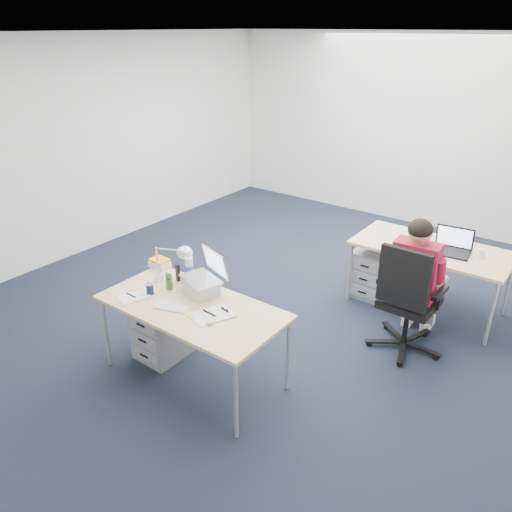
# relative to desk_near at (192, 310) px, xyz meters

# --- Properties ---
(floor) EXTENTS (7.00, 7.00, 0.00)m
(floor) POSITION_rel_desk_near_xyz_m (-0.13, 1.39, -0.68)
(floor) COLOR black
(floor) RESTS_ON ground
(room) EXTENTS (6.02, 7.02, 2.80)m
(room) POSITION_rel_desk_near_xyz_m (-0.13, 1.39, 1.03)
(room) COLOR silver
(room) RESTS_ON ground
(desk_near) EXTENTS (1.60, 0.80, 0.73)m
(desk_near) POSITION_rel_desk_near_xyz_m (0.00, 0.00, 0.00)
(desk_near) COLOR tan
(desk_near) RESTS_ON ground
(desk_far) EXTENTS (1.60, 0.80, 0.73)m
(desk_far) POSITION_rel_desk_near_xyz_m (1.20, 2.41, 0.00)
(desk_far) COLOR tan
(desk_far) RESTS_ON ground
(office_chair) EXTENTS (0.73, 0.73, 1.12)m
(office_chair) POSITION_rel_desk_near_xyz_m (1.32, 1.51, -0.37)
(office_chair) COLOR black
(office_chair) RESTS_ON ground
(seated_person) EXTENTS (0.42, 0.72, 1.32)m
(seated_person) POSITION_rel_desk_near_xyz_m (1.31, 1.69, -0.02)
(seated_person) COLOR maroon
(seated_person) RESTS_ON ground
(drawer_pedestal_near) EXTENTS (0.40, 0.50, 0.55)m
(drawer_pedestal_near) POSITION_rel_desk_near_xyz_m (-0.47, 0.08, -0.41)
(drawer_pedestal_near) COLOR gray
(drawer_pedestal_near) RESTS_ON ground
(drawer_pedestal_far) EXTENTS (0.40, 0.50, 0.55)m
(drawer_pedestal_far) POSITION_rel_desk_near_xyz_m (0.60, 2.36, -0.41)
(drawer_pedestal_far) COLOR gray
(drawer_pedestal_far) RESTS_ON ground
(silver_laptop) EXTENTS (0.43, 0.38, 0.38)m
(silver_laptop) POSITION_rel_desk_near_xyz_m (-0.08, 0.20, 0.24)
(silver_laptop) COLOR silver
(silver_laptop) RESTS_ON desk_near
(wireless_keyboard) EXTENTS (0.31, 0.20, 0.01)m
(wireless_keyboard) POSITION_rel_desk_near_xyz_m (-0.10, -0.13, 0.05)
(wireless_keyboard) COLOR white
(wireless_keyboard) RESTS_ON desk_near
(computer_mouse) EXTENTS (0.09, 0.11, 0.03)m
(computer_mouse) POSITION_rel_desk_near_xyz_m (0.31, -0.11, 0.06)
(computer_mouse) COLOR white
(computer_mouse) RESTS_ON desk_near
(headphones) EXTENTS (0.25, 0.20, 0.04)m
(headphones) POSITION_rel_desk_near_xyz_m (-0.07, 0.21, 0.07)
(headphones) COLOR black
(headphones) RESTS_ON desk_near
(can_koozie) EXTENTS (0.07, 0.07, 0.10)m
(can_koozie) POSITION_rel_desk_near_xyz_m (-0.42, -0.07, 0.10)
(can_koozie) COLOR #131C3C
(can_koozie) RESTS_ON desk_near
(water_bottle) EXTENTS (0.09, 0.09, 0.25)m
(water_bottle) POSITION_rel_desk_near_xyz_m (-0.34, 0.34, 0.17)
(water_bottle) COLOR silver
(water_bottle) RESTS_ON desk_near
(bear_figurine) EXTENTS (0.10, 0.09, 0.16)m
(bear_figurine) POSITION_rel_desk_near_xyz_m (-0.36, 0.10, 0.13)
(bear_figurine) COLOR #246A1C
(bear_figurine) RESTS_ON desk_near
(book_stack) EXTENTS (0.20, 0.16, 0.08)m
(book_stack) POSITION_rel_desk_near_xyz_m (-0.75, 0.35, 0.09)
(book_stack) COLOR silver
(book_stack) RESTS_ON desk_near
(cordless_phone) EXTENTS (0.05, 0.04, 0.16)m
(cordless_phone) POSITION_rel_desk_near_xyz_m (-0.41, 0.25, 0.13)
(cordless_phone) COLOR black
(cordless_phone) RESTS_ON desk_near
(papers_left) EXTENTS (0.26, 0.30, 0.01)m
(papers_left) POSITION_rel_desk_near_xyz_m (-0.50, -0.20, 0.05)
(papers_left) COLOR #EBE888
(papers_left) RESTS_ON desk_near
(papers_right) EXTENTS (0.33, 0.38, 0.01)m
(papers_right) POSITION_rel_desk_near_xyz_m (0.24, -0.02, 0.05)
(papers_right) COLOR #EBE888
(papers_right) RESTS_ON desk_near
(sunglasses) EXTENTS (0.10, 0.06, 0.02)m
(sunglasses) POSITION_rel_desk_near_xyz_m (0.29, 0.09, 0.06)
(sunglasses) COLOR black
(sunglasses) RESTS_ON desk_near
(desk_lamp) EXTENTS (0.43, 0.26, 0.46)m
(desk_lamp) POSITION_rel_desk_near_xyz_m (-0.41, 0.14, 0.27)
(desk_lamp) COLOR silver
(desk_lamp) RESTS_ON desk_near
(dark_laptop) EXTENTS (0.41, 0.40, 0.27)m
(dark_laptop) POSITION_rel_desk_near_xyz_m (1.41, 2.36, 0.18)
(dark_laptop) COLOR black
(dark_laptop) RESTS_ON desk_far
(far_cup) EXTENTS (0.08, 0.08, 0.09)m
(far_cup) POSITION_rel_desk_near_xyz_m (1.69, 2.44, 0.09)
(far_cup) COLOR white
(far_cup) RESTS_ON desk_far
(far_papers) EXTENTS (0.24, 0.32, 0.01)m
(far_papers) POSITION_rel_desk_near_xyz_m (0.93, 2.35, 0.05)
(far_papers) COLOR white
(far_papers) RESTS_ON desk_far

